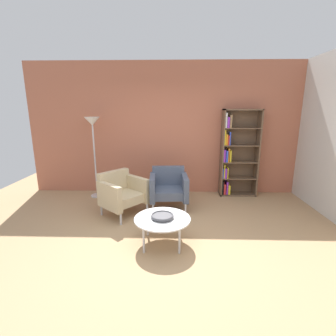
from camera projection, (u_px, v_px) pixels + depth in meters
ground_plane at (169, 247)px, 3.44m from camera, size 8.32×8.32×0.00m
brick_back_panel at (172, 129)px, 5.48m from camera, size 6.40×0.12×2.90m
bookshelf_tall at (236, 154)px, 5.36m from camera, size 0.80×0.30×1.90m
coffee_table_low at (162, 220)px, 3.46m from camera, size 0.80×0.80×0.40m
decorative_bowl at (162, 216)px, 3.44m from camera, size 0.32×0.32×0.05m
armchair_near_window at (121, 192)px, 4.46m from camera, size 0.94×0.95×0.78m
armchair_by_bookshelf at (169, 187)px, 4.77m from camera, size 0.76×0.70×0.78m
floor_lamp_torchiere at (93, 131)px, 5.13m from camera, size 0.32×0.32×1.74m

